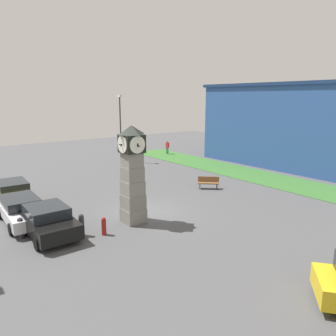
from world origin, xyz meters
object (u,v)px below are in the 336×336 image
bollard_mid_row (45,227)px  car_navy_sedan (14,194)px  bollard_near_tower (21,228)px  car_near_tower (22,210)px  bollard_end_row (104,226)px  car_by_building (49,221)px  bench (208,182)px  clock_tower (132,174)px  pedestrian_near_bench (167,147)px  street_lamp_near_road (120,124)px  bollard_far_row (82,225)px

bollard_mid_row → car_navy_sedan: size_ratio=0.23×
bollard_near_tower → car_near_tower: size_ratio=0.23×
bollard_end_row → car_by_building: 2.74m
bollard_near_tower → bollard_end_row: bearing=57.8°
bollard_mid_row → bench: bearing=96.5°
clock_tower → bench: bearing=106.3°
pedestrian_near_bench → car_by_building: bearing=-51.1°
car_navy_sedan → clock_tower: bearing=33.4°
car_near_tower → street_lamp_near_road: 18.01m
bollard_mid_row → bollard_near_tower: bearing=-121.6°
bollard_mid_row → bench: size_ratio=0.65×
clock_tower → street_lamp_near_road: (-15.67, 8.04, 1.30)m
bollard_mid_row → bollard_far_row: bollard_far_row is taller
bollard_near_tower → bollard_mid_row: 1.17m
clock_tower → bollard_near_tower: clock_tower is taller
bollard_near_tower → bench: bearing=93.5°
bollard_far_row → pedestrian_near_bench: (-16.42, 17.81, 0.36)m
clock_tower → bollard_mid_row: (-0.92, -4.54, -2.21)m
bollard_near_tower → street_lamp_near_road: street_lamp_near_road is taller
bollard_end_row → pedestrian_near_bench: (-17.00, 16.88, 0.47)m
clock_tower → bollard_end_row: (0.62, -2.11, -2.25)m
car_navy_sedan → street_lamp_near_road: size_ratio=0.62×
car_navy_sedan → car_near_tower: car_navy_sedan is taller
bollard_far_row → car_by_building: car_by_building is taller
bollard_far_row → car_navy_sedan: size_ratio=0.26×
car_near_tower → car_by_building: (2.69, 0.60, 0.04)m
bollard_end_row → street_lamp_near_road: 19.52m
bollard_mid_row → car_near_tower: size_ratio=0.22×
bollard_end_row → bench: (-2.98, 10.17, 0.05)m
bench → bollard_end_row: bearing=-73.7°
street_lamp_near_road → pedestrian_near_bench: bearing=96.0°
clock_tower → bench: size_ratio=3.48×
car_navy_sedan → bench: bearing=69.9°
bollard_near_tower → bollard_far_row: 2.95m
clock_tower → bollard_far_row: (0.05, -3.04, -2.14)m
bollard_near_tower → car_navy_sedan: size_ratio=0.24×
car_navy_sedan → car_by_building: (6.07, 0.28, -0.02)m
clock_tower → bollard_end_row: clock_tower is taller
bollard_near_tower → bollard_mid_row: bearing=58.4°
pedestrian_near_bench → bollard_far_row: bearing=-47.3°
car_by_building → pedestrian_near_bench: 24.56m
bollard_mid_row → pedestrian_near_bench: 24.73m
bollard_mid_row → bollard_far_row: bearing=57.1°
pedestrian_near_bench → bollard_near_tower: bearing=-53.8°
car_navy_sedan → pedestrian_near_bench: size_ratio=2.66×
clock_tower → pedestrian_near_bench: size_ratio=3.25×
bollard_mid_row → bollard_end_row: bollard_mid_row is taller
bollard_far_row → bollard_near_tower: bearing=-122.4°
bollard_near_tower → bollard_far_row: bollard_far_row is taller
bench → car_navy_sedan: bearing=-110.1°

